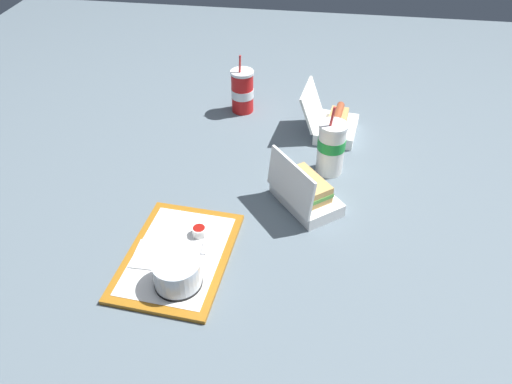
# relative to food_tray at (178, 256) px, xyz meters

# --- Properties ---
(ground_plane) EXTENTS (3.20, 3.20, 0.00)m
(ground_plane) POSITION_rel_food_tray_xyz_m (-0.28, 0.18, -0.01)
(ground_plane) COLOR slate
(food_tray) EXTENTS (0.39, 0.29, 0.01)m
(food_tray) POSITION_rel_food_tray_xyz_m (0.00, 0.00, 0.00)
(food_tray) COLOR #A56619
(food_tray) RESTS_ON ground_plane
(cake_container) EXTENTS (0.12, 0.12, 0.07)m
(cake_container) POSITION_rel_food_tray_xyz_m (0.09, 0.03, 0.04)
(cake_container) COLOR black
(cake_container) RESTS_ON food_tray
(ketchup_cup) EXTENTS (0.04, 0.04, 0.02)m
(ketchup_cup) POSITION_rel_food_tray_xyz_m (-0.08, 0.04, 0.02)
(ketchup_cup) COLOR white
(ketchup_cup) RESTS_ON food_tray
(napkin_stack) EXTENTS (0.10, 0.10, 0.00)m
(napkin_stack) POSITION_rel_food_tray_xyz_m (0.02, -0.06, 0.01)
(napkin_stack) COLOR white
(napkin_stack) RESTS_ON food_tray
(plastic_fork) EXTENTS (0.11, 0.02, 0.00)m
(plastic_fork) POSITION_rel_food_tray_xyz_m (-0.06, 0.06, 0.01)
(plastic_fork) COLOR white
(plastic_fork) RESTS_ON food_tray
(clamshell_hotdog_corner) EXTENTS (0.20, 0.21, 0.17)m
(clamshell_hotdog_corner) POSITION_rel_food_tray_xyz_m (-0.66, 0.38, 0.03)
(clamshell_hotdog_corner) COLOR white
(clamshell_hotdog_corner) RESTS_ON ground_plane
(clamshell_sandwich_right) EXTENTS (0.24, 0.23, 0.16)m
(clamshell_sandwich_right) POSITION_rel_food_tray_xyz_m (-0.26, 0.31, 0.04)
(clamshell_sandwich_right) COLOR white
(clamshell_sandwich_right) RESTS_ON ground_plane
(soda_cup_corner) EXTENTS (0.09, 0.09, 0.23)m
(soda_cup_corner) POSITION_rel_food_tray_xyz_m (-0.44, 0.37, 0.08)
(soda_cup_corner) COLOR white
(soda_cup_corner) RESTS_ON ground_plane
(soda_cup_left) EXTENTS (0.09, 0.09, 0.22)m
(soda_cup_left) POSITION_rel_food_tray_xyz_m (-0.78, 0.04, 0.07)
(soda_cup_left) COLOR red
(soda_cup_left) RESTS_ON ground_plane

